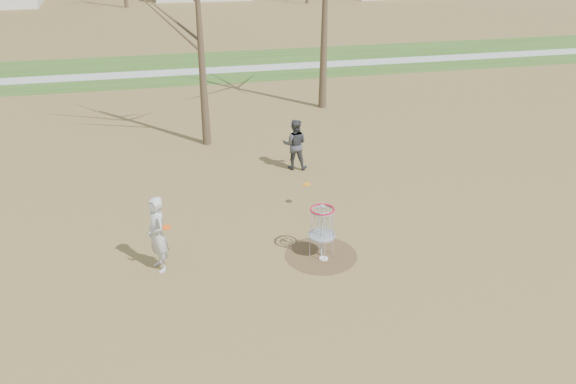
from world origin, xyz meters
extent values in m
plane|color=brown|center=(0.00, 0.00, 0.00)|extent=(160.00, 160.00, 0.00)
cube|color=#2D5119|center=(0.00, 21.00, 0.01)|extent=(160.00, 8.00, 0.01)
cube|color=#9E9E99|center=(0.00, 20.00, 0.01)|extent=(160.00, 1.50, 0.01)
cylinder|color=#47331E|center=(0.00, 0.00, 0.01)|extent=(1.80, 1.80, 0.01)
imported|color=#B8B8B8|center=(-3.90, 0.29, 0.93)|extent=(0.66, 0.80, 1.87)
imported|color=#393A3F|center=(0.66, 5.50, 0.86)|extent=(0.98, 0.85, 1.71)
cylinder|color=white|center=(0.01, -0.19, 0.02)|extent=(0.22, 0.22, 0.02)
cylinder|color=orange|center=(0.30, 2.62, 0.73)|extent=(0.22, 0.22, 0.06)
cylinder|color=#FC560D|center=(-3.68, 0.14, 1.18)|extent=(0.22, 0.22, 0.02)
cylinder|color=#9EA3AD|center=(0.00, 0.00, 0.68)|extent=(0.05, 0.05, 1.35)
cylinder|color=#9EA3AD|center=(0.00, 0.00, 0.55)|extent=(0.64, 0.64, 0.04)
torus|color=#9EA3AD|center=(0.00, 0.00, 1.25)|extent=(0.60, 0.60, 0.04)
torus|color=#B50C29|center=(0.00, 0.00, 1.28)|extent=(0.60, 0.60, 0.04)
cone|color=#382B1E|center=(-2.00, 8.50, 3.75)|extent=(0.32, 0.32, 7.50)
cone|color=#382B1E|center=(3.50, 12.00, 4.25)|extent=(0.36, 0.36, 8.50)
camera|label=1|loc=(-3.48, -11.42, 7.47)|focal=35.00mm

